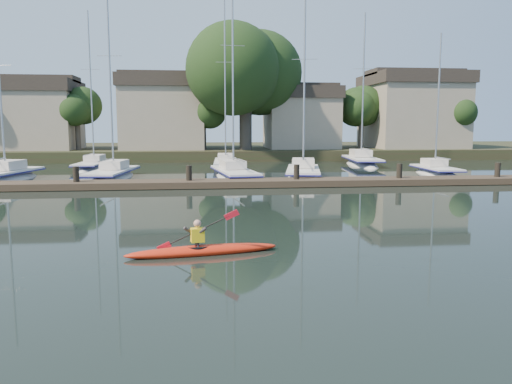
{
  "coord_description": "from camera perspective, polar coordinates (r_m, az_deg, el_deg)",
  "views": [
    {
      "loc": [
        -2.32,
        -13.47,
        3.42
      ],
      "look_at": [
        -0.53,
        2.82,
        1.2
      ],
      "focal_mm": 35.0,
      "sensor_mm": 36.0,
      "label": 1
    }
  ],
  "objects": [
    {
      "name": "kayak",
      "position": [
        13.39,
        -6.2,
        -6.42
      ],
      "size": [
        4.13,
        1.23,
        1.31
      ],
      "rotation": [
        0.0,
        0.0,
        0.17
      ],
      "color": "red",
      "rests_on": "ground"
    },
    {
      "name": "sailboat_0",
      "position": [
        34.3,
        -26.82,
        0.82
      ],
      "size": [
        3.48,
        7.91,
        12.14
      ],
      "rotation": [
        0.0,
        0.0,
        -0.18
      ],
      "color": "silver",
      "rests_on": "ground"
    },
    {
      "name": "sailboat_4",
      "position": [
        36.55,
        19.83,
        1.61
      ],
      "size": [
        2.18,
        6.36,
        10.66
      ],
      "rotation": [
        0.0,
        0.0,
        -0.05
      ],
      "color": "silver",
      "rests_on": "ground"
    },
    {
      "name": "shore",
      "position": [
        53.9,
        -2.11,
        7.5
      ],
      "size": [
        90.0,
        25.25,
        12.75
      ],
      "color": "#243118",
      "rests_on": "ground"
    },
    {
      "name": "sailboat_3",
      "position": [
        32.48,
        5.4,
        1.29
      ],
      "size": [
        3.73,
        8.37,
        13.08
      ],
      "rotation": [
        0.0,
        0.0,
        -0.2
      ],
      "color": "silver",
      "rests_on": "ground"
    },
    {
      "name": "ground",
      "position": [
        14.08,
        3.4,
        -6.35
      ],
      "size": [
        160.0,
        160.0,
        0.0
      ],
      "primitive_type": "plane",
      "color": "black",
      "rests_on": "ground"
    },
    {
      "name": "sailboat_7",
      "position": [
        43.46,
        11.96,
        2.75
      ],
      "size": [
        3.19,
        8.87,
        13.99
      ],
      "rotation": [
        0.0,
        0.0,
        -0.11
      ],
      "color": "silver",
      "rests_on": "ground"
    },
    {
      "name": "dock",
      "position": [
        27.75,
        -1.45,
        1.06
      ],
      "size": [
        34.0,
        2.0,
        1.8
      ],
      "color": "#443426",
      "rests_on": "ground"
    },
    {
      "name": "sailboat_2",
      "position": [
        31.93,
        -2.51,
        1.23
      ],
      "size": [
        3.14,
        8.81,
        14.28
      ],
      "rotation": [
        0.0,
        0.0,
        0.13
      ],
      "color": "silver",
      "rests_on": "ground"
    },
    {
      "name": "sailboat_5",
      "position": [
        41.15,
        -18.04,
        2.34
      ],
      "size": [
        2.17,
        8.0,
        13.13
      ],
      "rotation": [
        0.0,
        0.0,
        -0.04
      ],
      "color": "silver",
      "rests_on": "ground"
    },
    {
      "name": "sailboat_1",
      "position": [
        33.1,
        -16.02,
        1.17
      ],
      "size": [
        2.87,
        8.27,
        13.25
      ],
      "rotation": [
        0.0,
        0.0,
        -0.11
      ],
      "color": "silver",
      "rests_on": "ground"
    },
    {
      "name": "sailboat_6",
      "position": [
        40.4,
        -3.48,
        2.6
      ],
      "size": [
        2.32,
        9.05,
        14.26
      ],
      "rotation": [
        0.0,
        0.0,
        -0.05
      ],
      "color": "silver",
      "rests_on": "ground"
    }
  ]
}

